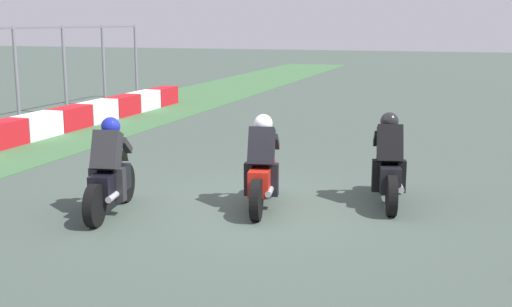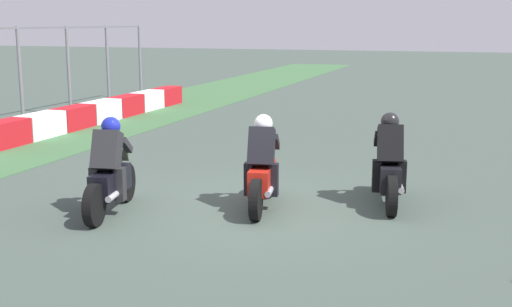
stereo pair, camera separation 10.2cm
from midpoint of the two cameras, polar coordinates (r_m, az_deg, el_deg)
The scene contains 4 objects.
ground_plane at distance 10.75m, azimuth -0.06°, elevation -4.63°, with size 120.00×120.00×0.00m, color #3F4D44.
rider_lane_a at distance 10.99m, azimuth 11.14°, elevation -1.14°, with size 2.02×0.65×1.51m.
rider_lane_b at distance 10.55m, azimuth 0.28°, elevation -1.45°, with size 2.03×0.62×1.51m.
rider_lane_c at distance 10.49m, azimuth -12.79°, elevation -1.80°, with size 2.03×0.63×1.51m.
Camera 1 is at (-9.83, -3.19, 2.95)m, focal length 46.20 mm.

